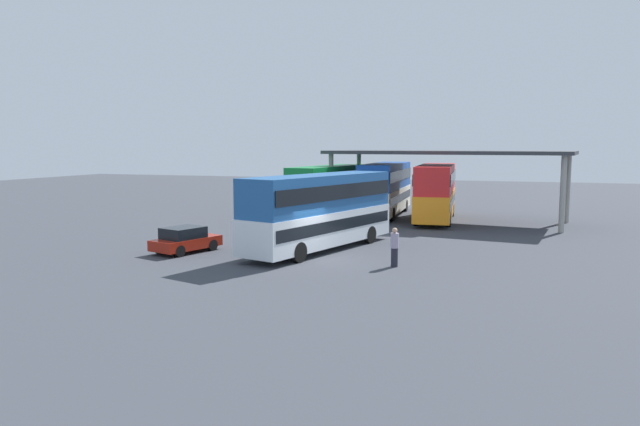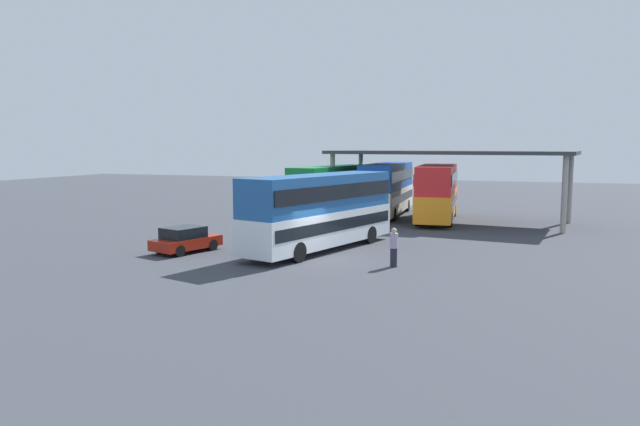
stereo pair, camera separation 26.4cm
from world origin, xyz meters
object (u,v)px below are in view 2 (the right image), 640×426
(double_decker_main, at_px, (320,209))
(pedestrian_waiting, at_px, (394,247))
(double_decker_near_canopy, at_px, (330,189))
(double_decker_mid_row, at_px, (387,187))
(double_decker_far_right, at_px, (437,190))
(parked_hatchback, at_px, (185,239))

(double_decker_main, bearing_deg, pedestrian_waiting, -106.97)
(double_decker_near_canopy, bearing_deg, double_decker_mid_row, -49.46)
(double_decker_main, height_order, pedestrian_waiting, double_decker_main)
(double_decker_main, xyz_separation_m, double_decker_near_canopy, (-3.97, 13.84, -0.02))
(double_decker_far_right, height_order, pedestrian_waiting, double_decker_far_right)
(double_decker_far_right, bearing_deg, double_decker_near_canopy, 90.17)
(parked_hatchback, bearing_deg, double_decker_near_canopy, 8.89)
(parked_hatchback, xyz_separation_m, double_decker_near_canopy, (2.53, 16.77, 1.54))
(double_decker_near_canopy, xyz_separation_m, double_decker_far_right, (8.24, 0.56, 0.08))
(double_decker_mid_row, height_order, pedestrian_waiting, double_decker_mid_row)
(parked_hatchback, bearing_deg, double_decker_main, -48.28)
(double_decker_mid_row, xyz_separation_m, double_decker_far_right, (4.25, -2.09, -0.01))
(double_decker_near_canopy, distance_m, double_decker_far_right, 8.26)
(double_decker_far_right, bearing_deg, double_decker_mid_row, 60.16)
(double_decker_mid_row, relative_size, pedestrian_waiting, 6.05)
(parked_hatchback, distance_m, double_decker_far_right, 20.46)
(double_decker_near_canopy, height_order, double_decker_mid_row, double_decker_mid_row)
(double_decker_main, bearing_deg, double_decker_far_right, -0.09)
(double_decker_main, height_order, double_decker_far_right, double_decker_far_right)
(double_decker_main, bearing_deg, parked_hatchback, 130.71)
(pedestrian_waiting, bearing_deg, double_decker_mid_row, 90.73)
(double_decker_main, distance_m, double_decker_far_right, 15.02)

